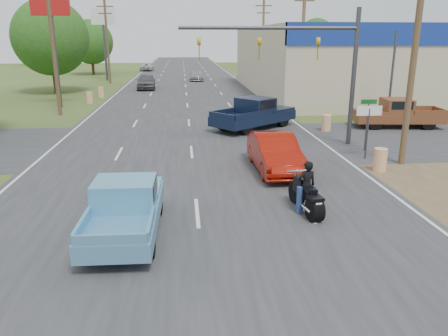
{
  "coord_description": "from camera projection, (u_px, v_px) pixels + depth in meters",
  "views": [
    {
      "loc": [
        -0.37,
        -5.33,
        5.51
      ],
      "look_at": [
        0.96,
        8.75,
        1.3
      ],
      "focal_mm": 35.0,
      "sensor_mm": 36.0,
      "label": 1
    }
  ],
  "objects": [
    {
      "name": "brown_pickup",
      "position": [
        395.0,
        113.0,
        27.88
      ],
      "size": [
        5.71,
        2.69,
        1.83
      ],
      "rotation": [
        0.0,
        0.0,
        1.46
      ],
      "color": "black",
      "rests_on": "ground"
    },
    {
      "name": "barrel_0",
      "position": [
        380.0,
        160.0,
        18.72
      ],
      "size": [
        0.56,
        0.56,
        1.0
      ],
      "primitive_type": "cylinder",
      "color": "orange",
      "rests_on": "ground"
    },
    {
      "name": "utility_pole_6",
      "position": [
        107.0,
        40.0,
        53.93
      ],
      "size": [
        2.0,
        0.28,
        10.0
      ],
      "color": "#4C3823",
      "rests_on": "ground"
    },
    {
      "name": "utility_pole_3",
      "position": [
        263.0,
        40.0,
        52.77
      ],
      "size": [
        2.0,
        0.28,
        10.0
      ],
      "color": "#4C3823",
      "rests_on": "ground"
    },
    {
      "name": "navy_pickup",
      "position": [
        255.0,
        113.0,
        27.52
      ],
      "size": [
        5.94,
        5.48,
        1.94
      ],
      "rotation": [
        0.0,
        0.0,
        -0.88
      ],
      "color": "black",
      "rests_on": "ground"
    },
    {
      "name": "tree_1",
      "position": [
        50.0,
        38.0,
        43.95
      ],
      "size": [
        7.56,
        7.56,
        9.36
      ],
      "color": "#422D19",
      "rests_on": "ground"
    },
    {
      "name": "distant_car_grey",
      "position": [
        146.0,
        82.0,
        48.85
      ],
      "size": [
        2.19,
        5.01,
        1.68
      ],
      "primitive_type": "imported",
      "rotation": [
        0.0,
        0.0,
        0.04
      ],
      "color": "#4E4E53",
      "rests_on": "ground"
    },
    {
      "name": "utility_pole_1",
      "position": [
        416.0,
        43.0,
        18.43
      ],
      "size": [
        2.0,
        0.28,
        10.0
      ],
      "color": "#4C3823",
      "rests_on": "ground"
    },
    {
      "name": "pole_sign_left_far",
      "position": [
        103.0,
        25.0,
        57.13
      ],
      "size": [
        3.0,
        0.35,
        9.2
      ],
      "color": "#3F3F44",
      "rests_on": "ground"
    },
    {
      "name": "signal_mast",
      "position": [
        304.0,
        53.0,
        22.06
      ],
      "size": [
        9.12,
        0.4,
        7.0
      ],
      "color": "#3F3F44",
      "rests_on": "ground"
    },
    {
      "name": "red_convertible",
      "position": [
        275.0,
        153.0,
        18.7
      ],
      "size": [
        1.78,
        4.85,
        1.58
      ],
      "primitive_type": "imported",
      "rotation": [
        0.0,
        0.0,
        0.02
      ],
      "color": "maroon",
      "rests_on": "ground"
    },
    {
      "name": "rider",
      "position": [
        306.0,
        189.0,
        14.13
      ],
      "size": [
        0.66,
        0.48,
        1.67
      ],
      "primitive_type": "imported",
      "rotation": [
        0.0,
        0.0,
        3.29
      ],
      "color": "black",
      "rests_on": "ground"
    },
    {
      "name": "barrel_1",
      "position": [
        326.0,
        123.0,
        26.86
      ],
      "size": [
        0.56,
        0.56,
        1.0
      ],
      "primitive_type": "cylinder",
      "color": "orange",
      "rests_on": "ground"
    },
    {
      "name": "utility_pole_5",
      "position": [
        53.0,
        41.0,
        31.03
      ],
      "size": [
        2.0,
        0.28,
        10.0
      ],
      "color": "#4C3823",
      "rests_on": "ground"
    },
    {
      "name": "motorcycle",
      "position": [
        307.0,
        198.0,
        14.14
      ],
      "size": [
        0.82,
        2.42,
        1.23
      ],
      "rotation": [
        0.0,
        0.0,
        0.15
      ],
      "color": "black",
      "rests_on": "ground"
    },
    {
      "name": "street_name_sign",
      "position": [
        367.0,
        120.0,
        21.81
      ],
      "size": [
        0.8,
        0.08,
        2.61
      ],
      "color": "#3F3F44",
      "rests_on": "ground"
    },
    {
      "name": "main_road",
      "position": [
        186.0,
        94.0,
        44.85
      ],
      "size": [
        15.0,
        180.0,
        0.02
      ],
      "primitive_type": "cube",
      "color": "#2D2D30",
      "rests_on": "ground"
    },
    {
      "name": "tree_5",
      "position": [
        316.0,
        36.0,
        98.34
      ],
      "size": [
        7.98,
        7.98,
        9.88
      ],
      "color": "#422D19",
      "rests_on": "ground"
    },
    {
      "name": "lane_sign",
      "position": [
        369.0,
        119.0,
        20.24
      ],
      "size": [
        1.2,
        0.08,
        2.52
      ],
      "color": "#3F3F44",
      "rests_on": "ground"
    },
    {
      "name": "barrel_2",
      "position": [
        90.0,
        98.0,
        38.22
      ],
      "size": [
        0.56,
        0.56,
        1.0
      ],
      "primitive_type": "cylinder",
      "color": "orange",
      "rests_on": "ground"
    },
    {
      "name": "blue_pickup",
      "position": [
        126.0,
        206.0,
        12.7
      ],
      "size": [
        2.01,
        4.96,
        1.63
      ],
      "rotation": [
        0.0,
        0.0,
        -0.02
      ],
      "color": "black",
      "rests_on": "ground"
    },
    {
      "name": "barrel_3",
      "position": [
        101.0,
        92.0,
        42.07
      ],
      "size": [
        0.56,
        0.56,
        1.0
      ],
      "primitive_type": "cylinder",
      "color": "orange",
      "rests_on": "ground"
    },
    {
      "name": "tree_2",
      "position": [
        91.0,
        42.0,
        66.97
      ],
      "size": [
        6.72,
        6.72,
        8.32
      ],
      "color": "#422D19",
      "rests_on": "ground"
    },
    {
      "name": "distant_car_silver",
      "position": [
        197.0,
        76.0,
        58.91
      ],
      "size": [
        1.97,
        4.62,
        1.33
      ],
      "primitive_type": "imported",
      "rotation": [
        0.0,
        0.0,
        -0.02
      ],
      "color": "#9A9B9F",
      "rests_on": "ground"
    },
    {
      "name": "utility_pole_2",
      "position": [
        303.0,
        41.0,
        35.6
      ],
      "size": [
        2.0,
        0.28,
        10.0
      ],
      "color": "#4C3823",
      "rests_on": "ground"
    },
    {
      "name": "pole_sign_left_near",
      "position": [
        51.0,
        16.0,
        34.23
      ],
      "size": [
        3.0,
        0.35,
        9.2
      ],
      "color": "#3F3F44",
      "rests_on": "ground"
    },
    {
      "name": "distant_car_white",
      "position": [
        147.0,
        67.0,
        76.61
      ],
      "size": [
        2.22,
        4.64,
        1.27
      ],
      "primitive_type": "imported",
      "rotation": [
        0.0,
        0.0,
        3.12
      ],
      "color": "#BCBCBC",
      "rests_on": "ground"
    },
    {
      "name": "tree_6",
      "position": [
        41.0,
        33.0,
        92.77
      ],
      "size": [
        8.82,
        8.82,
        10.92
      ],
      "color": "#422D19",
      "rests_on": "ground"
    },
    {
      "name": "cross_road",
      "position": [
        191.0,
        143.0,
        23.86
      ],
      "size": [
        120.0,
        10.0,
        0.02
      ],
      "primitive_type": "cube",
      "color": "#2D2D30",
      "rests_on": "ground"
    }
  ]
}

